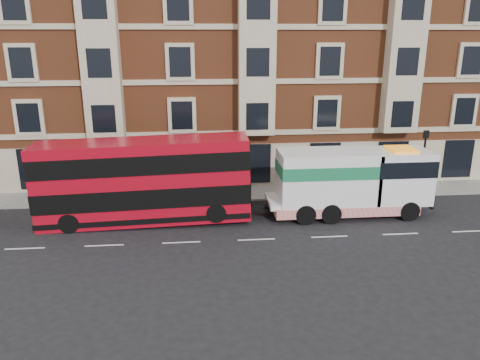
# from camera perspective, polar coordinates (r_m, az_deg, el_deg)

# --- Properties ---
(ground) EXTENTS (120.00, 120.00, 0.00)m
(ground) POSITION_cam_1_polar(r_m,az_deg,el_deg) (25.26, 2.02, -7.27)
(ground) COLOR black
(ground) RESTS_ON ground
(sidewalk) EXTENTS (90.00, 3.00, 0.15)m
(sidewalk) POSITION_cam_1_polar(r_m,az_deg,el_deg) (32.17, 0.34, -1.62)
(sidewalk) COLOR slate
(sidewalk) RESTS_ON ground
(victorian_terrace) EXTENTS (45.00, 12.00, 20.40)m
(victorian_terrace) POSITION_cam_1_polar(r_m,az_deg,el_deg) (37.95, -0.00, 16.63)
(victorian_terrace) COLOR brown
(victorian_terrace) RESTS_ON ground
(lamp_post_west) EXTENTS (0.35, 0.15, 4.35)m
(lamp_post_west) POSITION_cam_1_polar(r_m,az_deg,el_deg) (30.17, -10.82, 1.95)
(lamp_post_west) COLOR black
(lamp_post_west) RESTS_ON sidewalk
(lamp_post_east) EXTENTS (0.35, 0.15, 4.35)m
(lamp_post_east) POSITION_cam_1_polar(r_m,az_deg,el_deg) (33.56, 21.45, 2.59)
(lamp_post_east) COLOR black
(lamp_post_east) RESTS_ON sidewalk
(double_decker_bus) EXTENTS (12.03, 2.76, 4.87)m
(double_decker_bus) POSITION_cam_1_polar(r_m,az_deg,el_deg) (27.25, -11.66, 0.03)
(double_decker_bus) COLOR #A40919
(double_decker_bus) RESTS_ON ground
(tow_truck) EXTENTS (9.63, 2.85, 4.01)m
(tow_truck) POSITION_cam_1_polar(r_m,az_deg,el_deg) (28.63, 13.13, -0.17)
(tow_truck) COLOR white
(tow_truck) RESTS_ON ground
(pedestrian) EXTENTS (0.72, 0.65, 1.64)m
(pedestrian) POSITION_cam_1_polar(r_m,az_deg,el_deg) (32.44, -16.48, -0.52)
(pedestrian) COLOR #1F1C38
(pedestrian) RESTS_ON sidewalk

